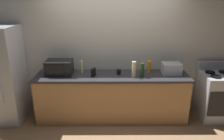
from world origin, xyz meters
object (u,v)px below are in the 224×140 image
object	(u,v)px
refrigerator	(1,75)
bottle_wine	(142,70)
bottle_dish_soap	(149,67)
bottle_vinegar	(134,69)
cordless_phone	(93,72)
stove_range	(216,96)
mug_black	(119,72)
toaster_oven	(171,69)
bottle_hand_soap	(82,67)
microwave	(59,67)

from	to	relation	value
refrigerator	bottle_wine	distance (m)	2.59
bottle_dish_soap	bottle_vinegar	xyz separation A→B (m)	(-0.32, -0.25, 0.03)
refrigerator	cordless_phone	world-z (taller)	refrigerator
refrigerator	bottle_wine	bearing A→B (deg)	-2.08
stove_range	bottle_dish_soap	size ratio (longest dim) A/B	4.81
stove_range	cordless_phone	bearing A→B (deg)	-178.65
stove_range	mug_black	bearing A→B (deg)	178.57
bottle_wine	mug_black	xyz separation A→B (m)	(-0.41, 0.14, -0.08)
toaster_oven	mug_black	distance (m)	0.98
bottle_hand_soap	microwave	bearing A→B (deg)	-166.26
cordless_phone	mug_black	size ratio (longest dim) A/B	1.61
stove_range	bottle_vinegar	world-z (taller)	bottle_vinegar
stove_range	bottle_wine	xyz separation A→B (m)	(-1.46, -0.09, 0.57)
bottle_dish_soap	bottle_wine	size ratio (longest dim) A/B	0.87
cordless_phone	bottle_wine	world-z (taller)	bottle_wine
toaster_oven	bottle_vinegar	size ratio (longest dim) A/B	1.17
stove_range	bottle_wine	distance (m)	1.57
refrigerator	bottle_dish_soap	world-z (taller)	refrigerator
cordless_phone	bottle_hand_soap	bearing A→B (deg)	158.30
cordless_phone	bottle_hand_soap	distance (m)	0.31
bottle_wine	stove_range	bearing A→B (deg)	3.68
bottle_dish_soap	toaster_oven	bearing A→B (deg)	-14.16
toaster_oven	bottle_hand_soap	size ratio (longest dim) A/B	1.41
cordless_phone	refrigerator	bearing A→B (deg)	-163.32
refrigerator	bottle_dish_soap	size ratio (longest dim) A/B	8.01
bottle_vinegar	toaster_oven	bearing A→B (deg)	12.09
microwave	bottle_dish_soap	xyz separation A→B (m)	(1.68, 0.11, -0.02)
cordless_phone	bottle_hand_soap	size ratio (longest dim) A/B	0.62
stove_range	cordless_phone	xyz separation A→B (m)	(-2.34, -0.06, 0.51)
refrigerator	bottle_hand_soap	world-z (taller)	refrigerator
bottle_wine	bottle_vinegar	xyz separation A→B (m)	(-0.15, 0.00, 0.02)
stove_range	bottle_wine	size ratio (longest dim) A/B	4.20
toaster_oven	mug_black	bearing A→B (deg)	-179.21
microwave	toaster_oven	bearing A→B (deg)	0.34
toaster_oven	bottle_vinegar	distance (m)	0.74
toaster_oven	mug_black	world-z (taller)	toaster_oven
refrigerator	bottle_hand_soap	bearing A→B (deg)	5.66
bottle_hand_soap	mug_black	size ratio (longest dim) A/B	2.58
bottle_dish_soap	stove_range	bearing A→B (deg)	-7.12
bottle_dish_soap	bottle_vinegar	distance (m)	0.41
toaster_oven	bottle_dish_soap	size ratio (longest dim) A/B	1.51
bottle_wine	mug_black	world-z (taller)	bottle_wine
stove_range	refrigerator	bearing A→B (deg)	-180.00
refrigerator	stove_range	bearing A→B (deg)	0.00
refrigerator	microwave	size ratio (longest dim) A/B	3.75
microwave	bottle_wine	size ratio (longest dim) A/B	1.87
stove_range	bottle_hand_soap	bearing A→B (deg)	176.76
microwave	cordless_phone	size ratio (longest dim) A/B	3.20
toaster_oven	bottle_hand_soap	world-z (taller)	bottle_hand_soap
stove_range	microwave	bearing A→B (deg)	179.08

